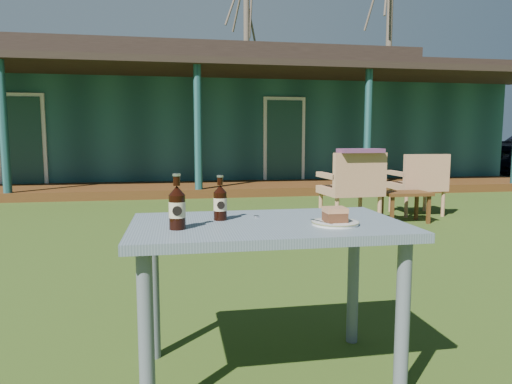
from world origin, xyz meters
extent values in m
plane|color=#334916|center=(0.00, 0.00, 0.00)|extent=(80.00, 80.00, 0.00)
cube|color=#1B4547|center=(0.00, 9.50, 1.30)|extent=(15.00, 6.00, 2.60)
cube|color=black|center=(0.00, 9.50, 2.75)|extent=(15.80, 6.80, 0.30)
cube|color=black|center=(0.00, 9.50, 3.15)|extent=(12.00, 3.50, 0.60)
cube|color=#4F2D13|center=(0.00, 5.60, 0.08)|extent=(15.00, 1.80, 0.16)
cube|color=black|center=(0.00, 5.60, 2.45)|extent=(15.40, 2.00, 0.12)
cylinder|color=#1B4547|center=(-3.25, 4.80, 1.23)|extent=(0.14, 0.14, 2.45)
cylinder|color=#1B4547|center=(0.00, 4.80, 1.23)|extent=(0.14, 0.14, 2.45)
cylinder|color=#1B4547|center=(3.25, 4.80, 1.23)|extent=(0.14, 0.14, 2.45)
cube|color=white|center=(-3.50, 6.48, 1.00)|extent=(0.95, 0.06, 2.00)
cube|color=#193D38|center=(-3.50, 6.45, 1.00)|extent=(0.80, 0.04, 1.85)
cube|color=white|center=(2.00, 6.48, 1.00)|extent=(0.95, 0.06, 2.00)
cube|color=#193D38|center=(2.00, 6.45, 1.00)|extent=(0.80, 0.04, 1.85)
cylinder|color=brown|center=(3.00, 18.50, 4.75)|extent=(0.28, 0.28, 9.50)
cylinder|color=brown|center=(9.50, 17.00, 5.50)|extent=(0.28, 0.28, 11.00)
cube|color=slate|center=(0.00, -1.60, 0.70)|extent=(1.20, 0.70, 0.04)
cylinder|color=slate|center=(-0.52, -1.87, 0.34)|extent=(0.06, 0.06, 0.68)
cylinder|color=slate|center=(0.52, -1.87, 0.34)|extent=(0.06, 0.06, 0.68)
cylinder|color=slate|center=(-0.52, -1.33, 0.34)|extent=(0.06, 0.06, 0.68)
cylinder|color=slate|center=(0.52, -1.33, 0.34)|extent=(0.06, 0.06, 0.68)
cylinder|color=silver|center=(0.28, -1.71, 0.73)|extent=(0.20, 0.20, 0.01)
cylinder|color=olive|center=(0.28, -1.71, 0.73)|extent=(0.20, 0.20, 0.00)
cube|color=#4E2B19|center=(0.27, -1.71, 0.75)|extent=(0.09, 0.08, 0.04)
cube|color=#BC7C54|center=(0.27, -1.71, 0.79)|extent=(0.09, 0.09, 0.02)
cube|color=silver|center=(0.21, -1.72, 0.74)|extent=(0.06, 0.13, 0.00)
cylinder|color=black|center=(-0.20, -1.51, 0.78)|extent=(0.06, 0.06, 0.13)
cone|color=black|center=(-0.20, -1.51, 0.86)|extent=(0.06, 0.06, 0.03)
cylinder|color=black|center=(-0.20, -1.51, 0.90)|extent=(0.03, 0.03, 0.03)
cylinder|color=silver|center=(-0.20, -1.51, 0.92)|extent=(0.03, 0.03, 0.01)
cylinder|color=#C6BA8C|center=(-0.20, -1.51, 0.79)|extent=(0.06, 0.06, 0.06)
cylinder|color=black|center=(-0.20, -1.54, 0.79)|extent=(0.03, 0.00, 0.03)
cylinder|color=black|center=(-0.40, -1.69, 0.79)|extent=(0.07, 0.07, 0.14)
cone|color=black|center=(-0.40, -1.69, 0.88)|extent=(0.07, 0.07, 0.04)
cylinder|color=black|center=(-0.40, -1.69, 0.92)|extent=(0.03, 0.03, 0.04)
cylinder|color=silver|center=(-0.40, -1.69, 0.94)|extent=(0.03, 0.03, 0.01)
cylinder|color=#C6BA8C|center=(-0.40, -1.69, 0.80)|extent=(0.07, 0.07, 0.06)
cylinder|color=black|center=(-0.40, -1.72, 0.80)|extent=(0.04, 0.00, 0.04)
cylinder|color=silver|center=(-0.03, -1.47, 0.72)|extent=(0.03, 0.03, 0.01)
cube|color=tan|center=(1.79, 1.95, 0.42)|extent=(0.72, 0.68, 0.10)
cube|color=tan|center=(1.80, 1.67, 0.69)|extent=(0.68, 0.13, 0.44)
cube|color=tan|center=(2.09, 1.99, 0.62)|extent=(0.11, 0.60, 0.06)
cube|color=tan|center=(1.48, 1.95, 0.62)|extent=(0.11, 0.60, 0.06)
cylinder|color=tan|center=(2.05, 2.23, 0.19)|extent=(0.05, 0.05, 0.38)
cylinder|color=tan|center=(1.48, 2.19, 0.19)|extent=(0.05, 0.05, 0.38)
cylinder|color=tan|center=(2.09, 1.70, 0.19)|extent=(0.05, 0.05, 0.38)
cylinder|color=tan|center=(1.52, 1.67, 0.19)|extent=(0.05, 0.05, 0.38)
cube|color=tan|center=(3.00, 2.46, 0.40)|extent=(0.66, 0.63, 0.09)
cube|color=tan|center=(3.00, 2.20, 0.66)|extent=(0.65, 0.10, 0.42)
cube|color=tan|center=(3.29, 2.48, 0.59)|extent=(0.09, 0.57, 0.06)
cube|color=tan|center=(2.72, 2.49, 0.59)|extent=(0.09, 0.57, 0.06)
cylinder|color=tan|center=(3.28, 2.71, 0.18)|extent=(0.05, 0.05, 0.36)
cylinder|color=tan|center=(2.74, 2.73, 0.18)|extent=(0.05, 0.05, 0.36)
cylinder|color=tan|center=(3.27, 2.20, 0.18)|extent=(0.05, 0.05, 0.36)
cylinder|color=tan|center=(2.72, 2.22, 0.18)|extent=(0.05, 0.05, 0.36)
cube|color=#663459|center=(1.80, 1.67, 0.94)|extent=(0.55, 0.27, 0.05)
cube|color=#4F2D13|center=(2.52, 1.89, 0.38)|extent=(0.60, 0.40, 0.04)
cube|color=#4F2D13|center=(2.27, 1.74, 0.18)|extent=(0.04, 0.04, 0.36)
cube|color=#4F2D13|center=(2.77, 1.74, 0.18)|extent=(0.04, 0.04, 0.36)
cube|color=#4F2D13|center=(2.27, 2.04, 0.18)|extent=(0.04, 0.04, 0.36)
cube|color=#4F2D13|center=(2.77, 2.04, 0.18)|extent=(0.04, 0.04, 0.36)
camera|label=1|loc=(-0.39, -3.56, 1.09)|focal=32.00mm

